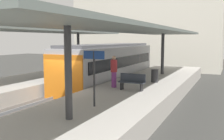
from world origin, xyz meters
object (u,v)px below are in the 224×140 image
commuter_train (110,64)px  litter_bin (155,76)px  passenger_near_bench (114,71)px  platform_bench (132,81)px  platform_sign (94,66)px  passenger_mid_platform (81,61)px

commuter_train → litter_bin: size_ratio=15.65×
litter_bin → passenger_near_bench: 3.11m
platform_bench → litter_bin: (0.39, 2.95, -0.06)m
platform_sign → passenger_mid_platform: platform_sign is taller
platform_sign → commuter_train: bearing=111.9°
platform_bench → passenger_near_bench: 1.32m
platform_sign → passenger_mid_platform: bearing=124.6°
commuter_train → platform_bench: (3.96, -5.60, -0.26)m
commuter_train → litter_bin: commuter_train is taller
platform_sign → litter_bin: 6.85m
commuter_train → platform_sign: bearing=-68.1°
commuter_train → passenger_mid_platform: bearing=-178.4°
commuter_train → platform_bench: commuter_train is taller
platform_bench → passenger_mid_platform: passenger_mid_platform is taller
platform_sign → passenger_near_bench: platform_sign is taller
platform_bench → commuter_train: bearing=125.2°
passenger_mid_platform → commuter_train: bearing=1.6°
passenger_near_bench → platform_bench: bearing=-15.3°
platform_bench → passenger_near_bench: (-1.20, 0.33, 0.45)m
passenger_near_bench → passenger_mid_platform: 7.49m
platform_bench → passenger_mid_platform: 8.61m
litter_bin → commuter_train: bearing=148.6°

